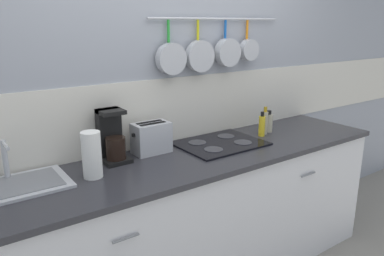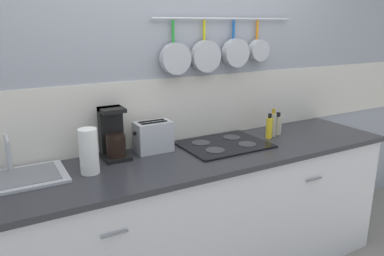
# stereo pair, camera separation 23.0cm
# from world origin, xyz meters

# --- Properties ---
(wall_back) EXTENTS (7.20, 0.15, 2.60)m
(wall_back) POSITION_xyz_m (0.00, 0.37, 1.28)
(wall_back) COLOR #999EA8
(wall_back) RESTS_ON ground_plane
(cabinet_base) EXTENTS (2.75, 0.64, 0.89)m
(cabinet_base) POSITION_xyz_m (0.00, -0.00, 0.45)
(cabinet_base) COLOR silver
(cabinet_base) RESTS_ON ground_plane
(countertop) EXTENTS (2.79, 0.66, 0.03)m
(countertop) POSITION_xyz_m (0.00, 0.00, 0.91)
(countertop) COLOR #2D2D33
(countertop) RESTS_ON cabinet_base
(sink_basin) EXTENTS (0.54, 0.35, 0.22)m
(sink_basin) POSITION_xyz_m (-1.08, 0.14, 0.94)
(sink_basin) COLOR #B7BABF
(sink_basin) RESTS_ON countertop
(paper_towel_roll) EXTENTS (0.10, 0.10, 0.26)m
(paper_towel_roll) POSITION_xyz_m (-0.69, 0.04, 1.05)
(paper_towel_roll) COLOR white
(paper_towel_roll) RESTS_ON countertop
(coffee_maker) EXTENTS (0.16, 0.19, 0.32)m
(coffee_maker) POSITION_xyz_m (-0.50, 0.23, 1.06)
(coffee_maker) COLOR black
(coffee_maker) RESTS_ON countertop
(toaster) EXTENTS (0.25, 0.14, 0.20)m
(toaster) POSITION_xyz_m (-0.24, 0.21, 1.03)
(toaster) COLOR #B7BABF
(toaster) RESTS_ON countertop
(cooktop) EXTENTS (0.58, 0.45, 0.01)m
(cooktop) POSITION_xyz_m (0.24, 0.09, 0.93)
(cooktop) COLOR black
(cooktop) RESTS_ON countertop
(bottle_sesame_oil) EXTENTS (0.05, 0.05, 0.18)m
(bottle_sesame_oil) POSITION_xyz_m (0.61, 0.07, 1.01)
(bottle_sesame_oil) COLOR yellow
(bottle_sesame_oil) RESTS_ON countertop
(bottle_dish_soap) EXTENTS (0.05, 0.05, 0.21)m
(bottle_dish_soap) POSITION_xyz_m (0.67, 0.09, 1.02)
(bottle_dish_soap) COLOR #BFB799
(bottle_dish_soap) RESTS_ON countertop
(bottle_olive_oil) EXTENTS (0.06, 0.06, 0.17)m
(bottle_olive_oil) POSITION_xyz_m (0.74, 0.11, 1.00)
(bottle_olive_oil) COLOR #BFB799
(bottle_olive_oil) RESTS_ON countertop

